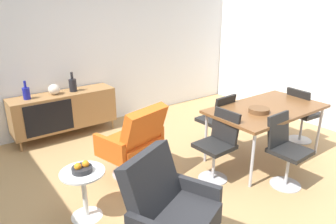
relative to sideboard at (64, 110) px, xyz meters
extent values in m
plane|color=tan|center=(0.54, -2.30, -0.44)|extent=(8.32, 8.32, 0.00)
cube|color=white|center=(0.54, 0.30, 0.96)|extent=(6.80, 0.12, 2.80)
cube|color=olive|center=(0.00, 0.00, 0.00)|extent=(1.60, 0.44, 0.56)
cube|color=black|center=(-0.30, -0.22, 0.00)|extent=(0.70, 0.01, 0.48)
cylinder|color=olive|center=(-0.74, -0.17, -0.36)|extent=(0.03, 0.03, 0.16)
cylinder|color=olive|center=(0.74, -0.17, -0.36)|extent=(0.03, 0.03, 0.16)
cylinder|color=olive|center=(-0.74, 0.17, -0.36)|extent=(0.03, 0.03, 0.16)
cylinder|color=olive|center=(0.74, 0.17, -0.36)|extent=(0.03, 0.03, 0.16)
ellipsoid|color=beige|center=(-0.11, 0.00, 0.36)|extent=(0.17, 0.17, 0.16)
cylinder|color=navy|center=(-0.51, 0.00, 0.37)|extent=(0.10, 0.10, 0.17)
cylinder|color=navy|center=(-0.51, 0.00, 0.50)|extent=(0.04, 0.04, 0.10)
cylinder|color=black|center=(0.18, 0.00, 0.38)|extent=(0.12, 0.12, 0.19)
cylinder|color=black|center=(0.18, 0.00, 0.53)|extent=(0.04, 0.04, 0.11)
cube|color=brown|center=(1.94, -2.37, 0.28)|extent=(1.60, 0.90, 0.04)
cylinder|color=#B7B7BC|center=(1.22, -2.76, -0.09)|extent=(0.04, 0.04, 0.70)
cylinder|color=#B7B7BC|center=(2.66, -2.76, -0.09)|extent=(0.04, 0.04, 0.70)
cylinder|color=#B7B7BC|center=(1.22, -1.98, -0.09)|extent=(0.04, 0.04, 0.70)
cylinder|color=#B7B7BC|center=(2.66, -1.98, -0.09)|extent=(0.04, 0.04, 0.70)
cylinder|color=brown|center=(1.69, -2.43, 0.33)|extent=(0.26, 0.26, 0.06)
cube|color=black|center=(0.99, -2.37, 0.01)|extent=(0.42, 0.42, 0.05)
cube|color=black|center=(1.17, -2.36, 0.23)|extent=(0.10, 0.38, 0.38)
cylinder|color=#B7B7BC|center=(0.99, -2.37, -0.23)|extent=(0.04, 0.04, 0.42)
cylinder|color=#B7B7BC|center=(0.99, -2.37, -0.43)|extent=(0.36, 0.36, 0.01)
cube|color=black|center=(2.89, -2.37, 0.01)|extent=(0.43, 0.43, 0.05)
cube|color=black|center=(2.71, -2.35, 0.23)|extent=(0.12, 0.39, 0.38)
cylinder|color=#B7B7BC|center=(2.89, -2.37, -0.23)|extent=(0.04, 0.04, 0.42)
cylinder|color=#B7B7BC|center=(2.89, -2.37, -0.43)|extent=(0.36, 0.36, 0.01)
cube|color=black|center=(1.59, -2.99, 0.01)|extent=(0.41, 0.41, 0.05)
cube|color=black|center=(1.58, -2.81, 0.23)|extent=(0.38, 0.10, 0.38)
cylinder|color=#B7B7BC|center=(1.59, -2.99, -0.23)|extent=(0.04, 0.04, 0.42)
cylinder|color=#B7B7BC|center=(1.59, -2.99, -0.43)|extent=(0.36, 0.36, 0.01)
cube|color=black|center=(1.59, -1.75, 0.01)|extent=(0.42, 0.42, 0.05)
cube|color=black|center=(1.60, -1.93, 0.23)|extent=(0.38, 0.10, 0.38)
cylinder|color=#B7B7BC|center=(1.59, -1.75, -0.23)|extent=(0.04, 0.04, 0.42)
cylinder|color=#B7B7BC|center=(1.59, -1.75, -0.43)|extent=(0.36, 0.36, 0.01)
cube|color=#D85919|center=(0.24, -1.65, -0.06)|extent=(0.72, 0.69, 0.20)
cube|color=#D85919|center=(0.30, -1.88, 0.25)|extent=(0.65, 0.41, 0.51)
cube|color=#D85919|center=(0.56, -1.57, 0.02)|extent=(0.18, 0.50, 0.28)
cube|color=#D85919|center=(-0.08, -1.73, 0.02)|extent=(0.18, 0.50, 0.28)
cylinder|color=#B7B7BC|center=(0.24, -1.65, -0.30)|extent=(0.06, 0.06, 0.28)
cylinder|color=#B7B7BC|center=(0.24, -1.65, -0.43)|extent=(0.48, 0.48, 0.02)
cube|color=#262628|center=(-0.16, -3.10, -0.06)|extent=(0.77, 0.75, 0.20)
cube|color=#262628|center=(-0.26, -2.88, 0.25)|extent=(0.66, 0.49, 0.51)
cube|color=#262628|center=(0.14, -2.97, 0.02)|extent=(0.26, 0.49, 0.28)
cylinder|color=white|center=(-0.55, -2.10, 0.07)|extent=(0.44, 0.44, 0.02)
cylinder|color=white|center=(-0.55, -2.10, -0.19)|extent=(0.05, 0.05, 0.50)
cone|color=white|center=(-0.55, -2.10, -0.43)|extent=(0.32, 0.32, 0.02)
cylinder|color=#262628|center=(-0.55, -2.10, 0.11)|extent=(0.20, 0.20, 0.05)
sphere|color=orange|center=(-0.51, -2.11, 0.15)|extent=(0.07, 0.07, 0.07)
sphere|color=orange|center=(-0.59, -2.11, 0.15)|extent=(0.07, 0.07, 0.07)
camera|label=1|loc=(-1.47, -4.75, 1.66)|focal=33.54mm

